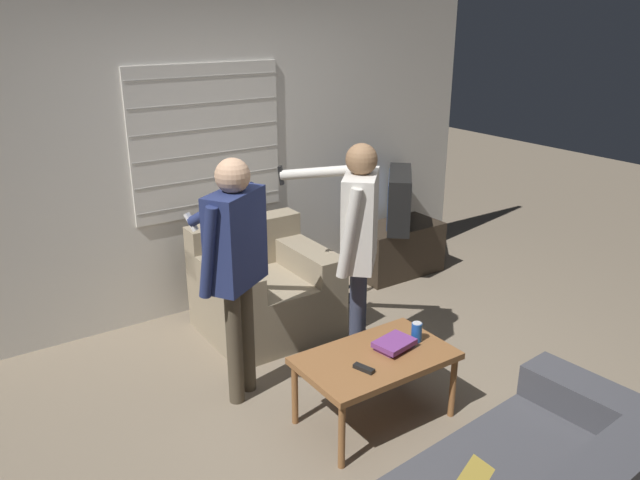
% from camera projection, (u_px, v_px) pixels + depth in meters
% --- Properties ---
extents(ground_plane, '(16.00, 16.00, 0.00)m').
position_uv_depth(ground_plane, '(366.00, 415.00, 3.91)').
color(ground_plane, '#7F705B').
extents(wall_back, '(5.20, 0.08, 2.55)m').
position_uv_depth(wall_back, '(215.00, 156.00, 5.05)').
color(wall_back, silver).
rests_on(wall_back, ground_plane).
extents(armchair_beige, '(0.95, 0.89, 0.83)m').
position_uv_depth(armchair_beige, '(263.00, 290.00, 4.88)').
color(armchair_beige, gray).
rests_on(armchair_beige, ground_plane).
extents(coffee_table, '(0.92, 0.56, 0.45)m').
position_uv_depth(coffee_table, '(376.00, 362.00, 3.73)').
color(coffee_table, brown).
rests_on(coffee_table, ground_plane).
extents(tv_stand, '(0.83, 0.45, 0.49)m').
position_uv_depth(tv_stand, '(397.00, 249.00, 5.97)').
color(tv_stand, '#33281E').
rests_on(tv_stand, ground_plane).
extents(tv, '(0.66, 0.72, 0.51)m').
position_uv_depth(tv, '(399.00, 199.00, 5.80)').
color(tv, black).
rests_on(tv, tv_stand).
extents(person_left_standing, '(0.53, 0.78, 1.59)m').
position_uv_depth(person_left_standing, '(235.00, 252.00, 3.78)').
color(person_left_standing, '#4C4233').
rests_on(person_left_standing, ground_plane).
extents(person_right_standing, '(0.51, 0.84, 1.61)m').
position_uv_depth(person_right_standing, '(358.00, 232.00, 4.05)').
color(person_right_standing, '#33384C').
rests_on(person_right_standing, ground_plane).
extents(book_stack, '(0.26, 0.21, 0.06)m').
position_uv_depth(book_stack, '(393.00, 344.00, 3.77)').
color(book_stack, '#75387F').
rests_on(book_stack, coffee_table).
extents(soda_can, '(0.07, 0.07, 0.13)m').
position_uv_depth(soda_can, '(417.00, 332.00, 3.86)').
color(soda_can, '#194C9E').
rests_on(soda_can, coffee_table).
extents(spare_remote, '(0.08, 0.14, 0.02)m').
position_uv_depth(spare_remote, '(364.00, 368.00, 3.55)').
color(spare_remote, black).
rests_on(spare_remote, coffee_table).
extents(floor_fan, '(0.32, 0.20, 0.40)m').
position_uv_depth(floor_fan, '(344.00, 279.00, 5.42)').
color(floor_fan, black).
rests_on(floor_fan, ground_plane).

